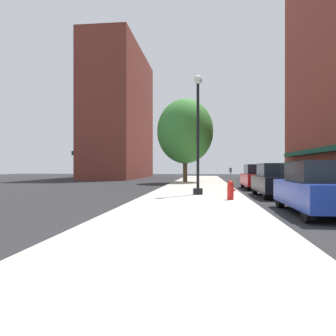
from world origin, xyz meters
TOP-DOWN VIEW (x-y plane):
  - ground_plane at (4.00, 18.00)m, footprint 90.00×90.00m
  - sidewalk_slab at (0.00, 19.00)m, footprint 4.80×50.00m
  - building_far_background at (-11.01, 37.00)m, footprint 6.80×18.00m
  - lamppost at (0.17, 9.59)m, footprint 0.48×0.48m
  - fire_hydrant at (1.58, 7.17)m, footprint 0.33×0.26m
  - parking_meter_near at (2.05, 13.25)m, footprint 0.14×0.09m
  - tree_near at (-1.30, 23.25)m, footprint 5.15×5.15m
  - car_blue at (4.00, 3.96)m, footprint 1.80×4.30m
  - car_black at (4.00, 9.97)m, footprint 1.80×4.30m
  - car_red at (4.00, 15.68)m, footprint 1.80×4.30m

SIDE VIEW (x-z plane):
  - ground_plane at x=4.00m, z-range 0.00..0.00m
  - sidewalk_slab at x=0.00m, z-range 0.00..0.12m
  - fire_hydrant at x=1.58m, z-range 0.12..0.91m
  - car_blue at x=4.00m, z-range -0.02..1.64m
  - car_black at x=4.00m, z-range -0.02..1.64m
  - car_red at x=4.00m, z-range -0.02..1.64m
  - parking_meter_near at x=2.05m, z-range 0.29..1.60m
  - lamppost at x=0.17m, z-range 0.25..6.15m
  - tree_near at x=-1.30m, z-range 0.96..8.57m
  - building_far_background at x=-11.01m, z-range -0.02..17.27m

